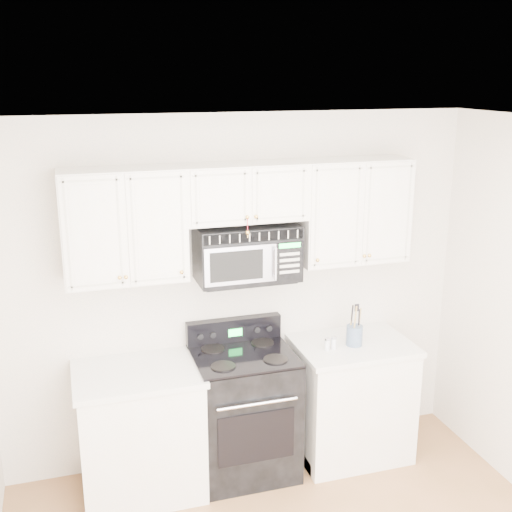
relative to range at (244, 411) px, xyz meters
name	(u,v)px	position (x,y,z in m)	size (l,w,h in m)	color
room	(334,404)	(0.05, -1.45, 0.82)	(3.51, 3.51, 2.61)	#966543
base_cabinet_left	(141,435)	(-0.75, -0.01, -0.06)	(0.86, 0.65, 0.92)	silver
base_cabinet_right	(350,402)	(0.85, -0.01, -0.06)	(0.86, 0.65, 0.92)	silver
range	(244,411)	(0.00, 0.00, 0.00)	(0.71, 0.65, 1.11)	black
upper_cabinets	(244,212)	(0.05, 0.14, 1.45)	(2.44, 0.37, 0.75)	silver
microwave	(247,253)	(0.06, 0.12, 1.16)	(0.71, 0.41, 0.39)	black
utensil_crock	(354,334)	(0.84, -0.05, 0.52)	(0.12, 0.12, 0.32)	slate
shaker_salt	(327,344)	(0.61, -0.08, 0.48)	(0.04, 0.04, 0.09)	silver
shaker_pepper	(334,343)	(0.66, -0.07, 0.48)	(0.04, 0.04, 0.10)	silver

